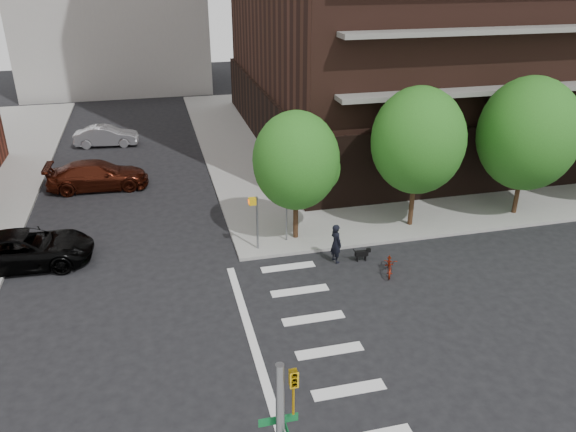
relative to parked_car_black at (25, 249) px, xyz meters
name	(u,v)px	position (x,y,z in m)	size (l,w,h in m)	color
ground	(245,365)	(8.20, -9.00, -0.80)	(120.00, 120.00, 0.00)	black
sidewalk_ne	(450,131)	(28.70, 14.50, -0.73)	(39.00, 33.00, 0.15)	gray
crosswalk	(308,354)	(10.41, -9.00, -0.80)	(3.85, 13.00, 0.01)	silver
tree_a	(296,161)	(12.20, -0.50, 3.24)	(4.00, 4.00, 5.90)	#301E11
tree_b	(418,141)	(18.20, -0.50, 3.74)	(4.50, 4.50, 6.65)	#301E11
tree_c	(528,134)	(24.20, -0.50, 3.65)	(5.00, 5.00, 6.80)	#301E11
pedestrian_signal	(263,213)	(10.52, -1.08, 1.05)	(2.18, 0.67, 2.60)	slate
parked_car_black	(25,249)	(0.00, 0.00, 0.00)	(5.77, 2.66, 1.60)	black
parked_car_maroon	(98,175)	(2.58, 8.73, 0.03)	(5.74, 2.33, 1.66)	#41150B
parked_car_silver	(106,136)	(2.70, 17.25, -0.07)	(4.43, 1.55, 1.46)	#B6B7BE
scooter	(390,264)	(15.36, -4.53, -0.38)	(0.56, 1.60, 0.84)	maroon
dog_walker	(336,243)	(13.40, -3.00, 0.11)	(0.44, 0.67, 1.83)	black
dog	(362,253)	(14.59, -3.24, -0.42)	(0.71, 0.23, 0.60)	black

